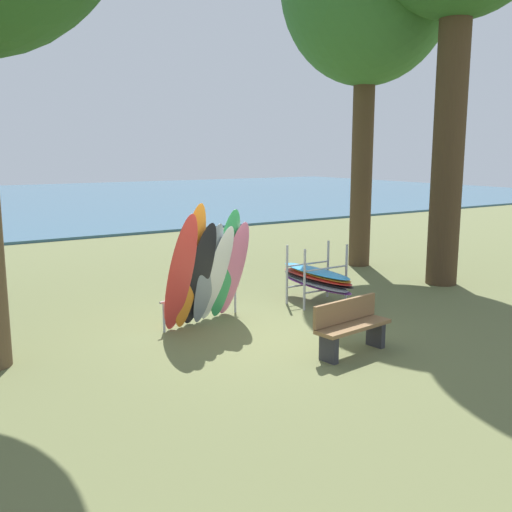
{
  "coord_description": "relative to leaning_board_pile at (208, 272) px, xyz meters",
  "views": [
    {
      "loc": [
        -5.17,
        -8.42,
        3.16
      ],
      "look_at": [
        1.02,
        1.22,
        1.1
      ],
      "focal_mm": 40.96,
      "sensor_mm": 36.0,
      "label": 1
    }
  ],
  "objects": [
    {
      "name": "park_bench",
      "position": [
        1.21,
        -2.51,
        -0.56
      ],
      "size": [
        1.44,
        0.59,
        0.85
      ],
      "color": "#2D2D33",
      "rests_on": "ground"
    },
    {
      "name": "board_storage_rack",
      "position": [
        2.68,
        0.2,
        -0.47
      ],
      "size": [
        1.15,
        2.12,
        1.25
      ],
      "color": "#9EA0A5",
      "rests_on": "ground"
    },
    {
      "name": "leaning_board_pile",
      "position": [
        0.0,
        0.0,
        0.0
      ],
      "size": [
        1.93,
        1.26,
        2.31
      ],
      "color": "red",
      "rests_on": "ground"
    },
    {
      "name": "ground_plane",
      "position": [
        0.33,
        -0.74,
        -1.02
      ],
      "size": [
        80.0,
        80.0,
        0.0
      ],
      "primitive_type": "plane",
      "color": "#60663D"
    }
  ]
}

